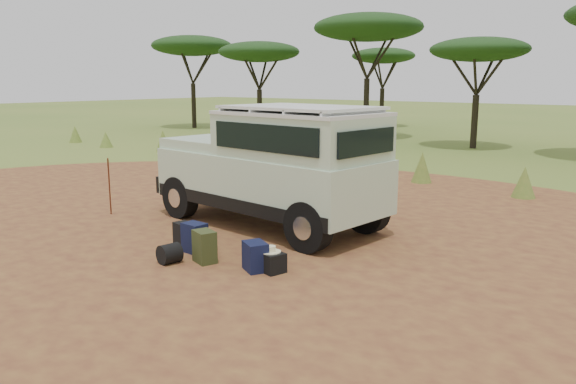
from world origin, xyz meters
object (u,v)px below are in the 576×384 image
Objects in this scene: walking_staff at (109,187)px; duffel_navy at (255,257)px; backpack_black at (184,236)px; hard_case at (271,262)px; backpack_navy at (195,238)px; safari_vehicle at (274,169)px; backpack_olive at (205,247)px.

walking_staff reaches higher than duffel_navy.
hard_case is at bearing 12.95° from backpack_black.
hard_case is (2.00, 0.03, -0.08)m from backpack_black.
walking_staff is at bearing 170.70° from backpack_navy.
backpack_black is at bearing 174.83° from backpack_navy.
safari_vehicle reaches higher than duffel_navy.
duffel_navy is (1.78, -0.09, -0.01)m from backpack_black.
duffel_navy is at bearing -65.40° from walking_staff.
backpack_black is 1.06× the size of hard_case.
backpack_navy is at bearing -83.17° from safari_vehicle.
hard_case is (1.13, 0.34, -0.11)m from backpack_olive.
walking_staff reaches higher than hard_case.
backpack_black is 0.88× the size of backpack_olive.
safari_vehicle reaches higher than walking_staff.
hard_case is (0.21, 0.12, -0.07)m from duffel_navy.
backpack_olive is (0.62, -2.53, -0.92)m from safari_vehicle.
walking_staff is 5.22m from hard_case.
safari_vehicle is at bearing 94.10° from backpack_navy.
walking_staff is 2.47× the size of backpack_olive.
walking_staff reaches higher than backpack_navy.
walking_staff is 2.96× the size of hard_case.
walking_staff reaches higher than backpack_olive.
duffel_navy is 0.25m from hard_case.
backpack_black is (3.17, -0.65, -0.42)m from walking_staff.
safari_vehicle is 11.66× the size of hard_case.
backpack_olive is 1.19m from hard_case.
walking_staff is at bearing -175.47° from backpack_olive.
safari_vehicle is at bearing 121.75° from backpack_olive.
backpack_navy is (0.09, -2.26, -0.93)m from safari_vehicle.
hard_case is at bearing -63.74° from walking_staff.
safari_vehicle reaches higher than backpack_black.
backpack_olive is 1.20× the size of hard_case.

